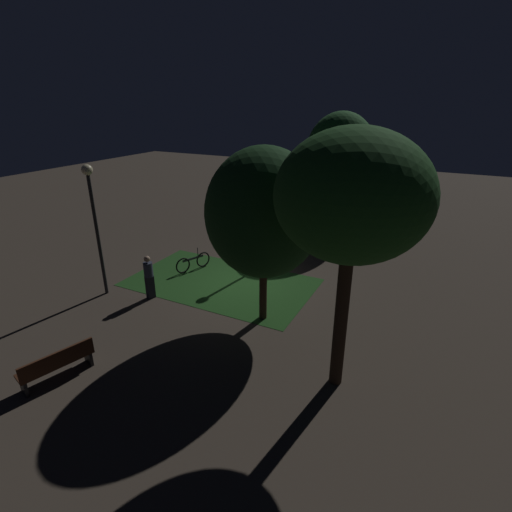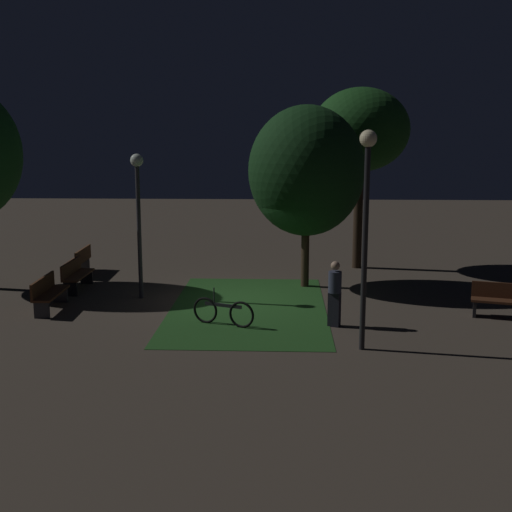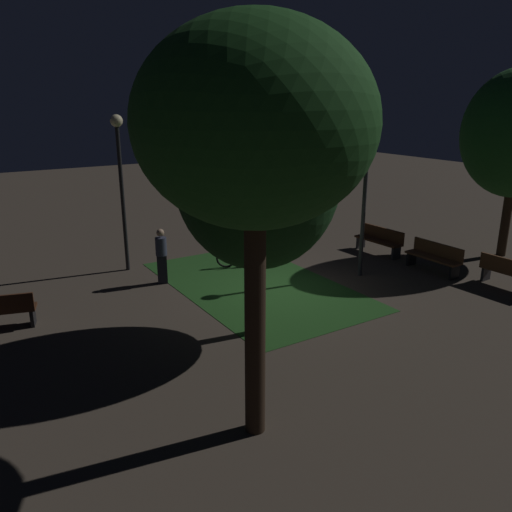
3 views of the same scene
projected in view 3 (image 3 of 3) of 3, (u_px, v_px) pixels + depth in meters
The scene contains 11 objects.
ground_plane at pixel (282, 290), 14.08m from camera, with size 60.00×60.00×0.00m, color #473D33.
grass_lawn at pixel (256, 285), 14.47m from camera, with size 7.06×4.14×0.01m, color #23511E.
bench_front_right at pixel (434, 256), 15.50m from camera, with size 1.80×0.50×0.88m.
bench_front_left at pixel (380, 240), 17.35m from camera, with size 1.82×0.56×0.88m.
bench_lawn_edge at pixel (512, 273), 14.05m from camera, with size 1.82×0.55×0.88m.
tree_left_canopy at pixel (257, 178), 10.50m from camera, with size 3.48×3.48×5.48m.
tree_back_right at pixel (255, 126), 6.75m from camera, with size 3.31×3.31×6.20m.
lamp_post_path_center at pixel (120, 168), 14.84m from camera, with size 0.36×0.36×4.68m.
lamp_post_near_wall at pixel (365, 182), 14.46m from camera, with size 0.36×0.36×4.08m.
bicycle at pixel (242, 256), 15.97m from camera, with size 0.66×1.55×0.93m.
pedestrian at pixel (162, 255), 14.40m from camera, with size 0.32×0.33×1.61m.
Camera 3 is at (-10.74, 7.64, 5.09)m, focal length 35.50 mm.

